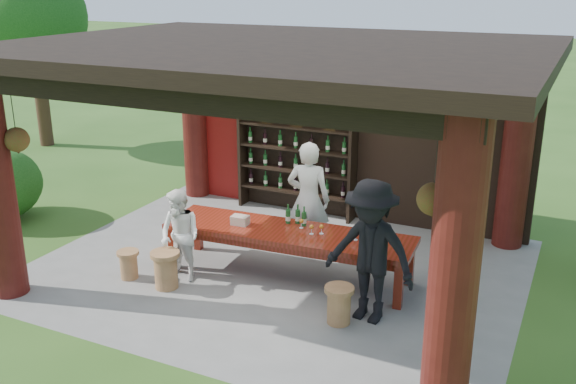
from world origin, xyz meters
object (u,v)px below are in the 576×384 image
at_px(tasting_table, 288,237).
at_px(host, 308,200).
at_px(wine_shelf, 296,160).
at_px(stool_near_left, 166,269).
at_px(guest_woman, 180,236).
at_px(guest_man, 370,252).
at_px(stool_far_left, 129,264).
at_px(napkin_basket, 240,220).
at_px(stool_near_right, 339,304).

distance_m(tasting_table, host, 0.91).
bearing_deg(wine_shelf, stool_near_left, -95.62).
distance_m(wine_shelf, guest_woman, 3.44).
relative_size(wine_shelf, guest_woman, 1.67).
bearing_deg(guest_man, tasting_table, 162.97).
distance_m(tasting_table, stool_far_left, 2.47).
relative_size(guest_man, napkin_basket, 7.53).
bearing_deg(guest_woman, tasting_table, 38.23).
relative_size(tasting_table, host, 2.01).
distance_m(stool_near_right, napkin_basket, 2.25).
height_order(guest_woman, guest_man, guest_man).
bearing_deg(napkin_basket, stool_near_left, -123.30).
bearing_deg(tasting_table, stool_near_left, -142.01).
xyz_separation_m(wine_shelf, napkin_basket, (0.31, -2.71, -0.22)).
bearing_deg(tasting_table, stool_near_right, -39.29).
bearing_deg(stool_far_left, guest_man, 6.20).
bearing_deg(host, guest_woman, 40.57).
xyz_separation_m(guest_woman, guest_man, (2.94, 0.07, 0.27)).
bearing_deg(host, guest_man, 125.44).
bearing_deg(stool_far_left, guest_woman, 24.02).
bearing_deg(wine_shelf, stool_far_left, -105.99).
xyz_separation_m(stool_near_right, stool_far_left, (-3.38, -0.13, -0.04)).
bearing_deg(guest_woman, host, 59.17).
bearing_deg(host, stool_far_left, 33.44).
height_order(tasting_table, stool_near_left, tasting_table).
bearing_deg(wine_shelf, guest_woman, -95.47).
height_order(stool_near_left, guest_man, guest_man).
relative_size(stool_far_left, napkin_basket, 1.70).
height_order(wine_shelf, napkin_basket, wine_shelf).
bearing_deg(tasting_table, guest_man, -25.32).
height_order(stool_near_right, napkin_basket, napkin_basket).
xyz_separation_m(tasting_table, stool_far_left, (-2.16, -1.12, -0.40)).
distance_m(guest_woman, napkin_basket, 0.95).
height_order(tasting_table, stool_far_left, tasting_table).
bearing_deg(stool_near_right, host, 124.37).
xyz_separation_m(wine_shelf, guest_woman, (-0.33, -3.40, -0.34)).
bearing_deg(wine_shelf, napkin_basket, -83.43).
distance_m(tasting_table, napkin_basket, 0.80).
relative_size(stool_far_left, host, 0.23).
bearing_deg(guest_woman, wine_shelf, 93.54).
distance_m(stool_near_left, stool_near_right, 2.68).
height_order(stool_near_left, stool_far_left, stool_near_left).
height_order(stool_far_left, napkin_basket, napkin_basket).
distance_m(wine_shelf, napkin_basket, 2.74).
height_order(stool_near_left, host, host).
relative_size(stool_near_left, napkin_basket, 2.19).
xyz_separation_m(stool_far_left, host, (2.11, 1.97, 0.73)).
bearing_deg(napkin_basket, wine_shelf, 96.57).
xyz_separation_m(stool_far_left, guest_woman, (0.74, 0.33, 0.47)).
bearing_deg(wine_shelf, tasting_table, -67.36).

